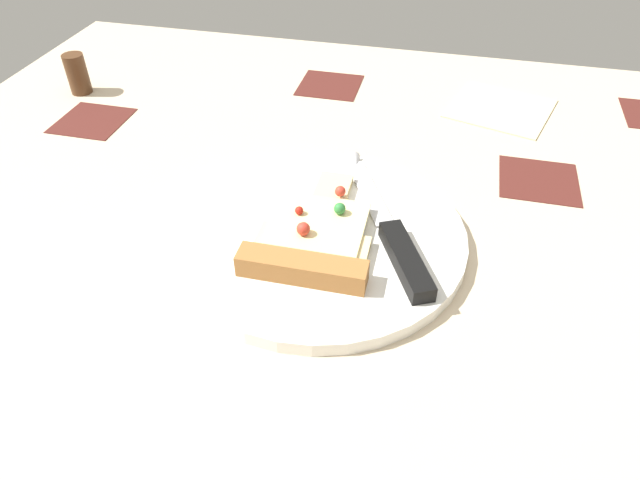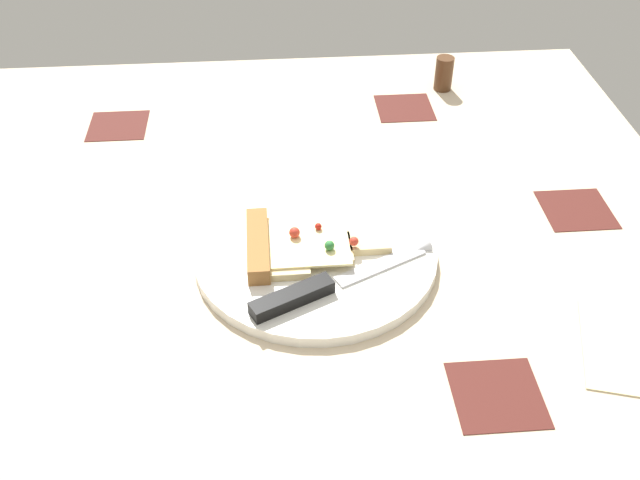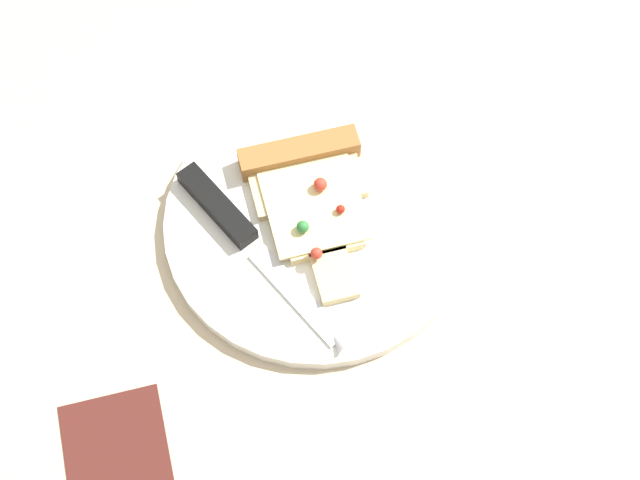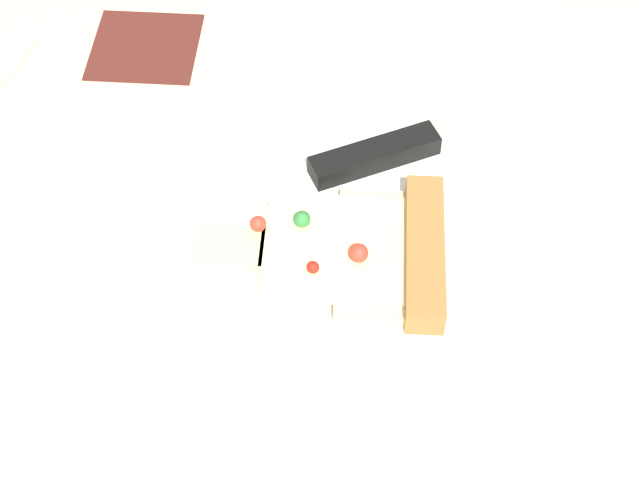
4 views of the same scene
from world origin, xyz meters
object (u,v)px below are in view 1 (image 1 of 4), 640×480
pepper_shaker (77,74)px  napkin (501,108)px  pizza_slice (313,240)px  knife (390,231)px  plate (319,236)px

pepper_shaker → napkin: bearing=98.7°
pizza_slice → knife: (-3.36, 7.04, -0.19)cm
pepper_shaker → napkin: size_ratio=0.44×
knife → pepper_shaker: bearing=127.7°
pizza_slice → napkin: 40.81cm
pizza_slice → pepper_shaker: bearing=146.6°
knife → pizza_slice: bearing=179.2°
knife → plate: bearing=160.0°
knife → napkin: knife is taller
plate → pepper_shaker: bearing=-120.4°
plate → knife: 7.23cm
plate → pizza_slice: bearing=0.6°
plate → knife: size_ratio=1.32×
pizza_slice → napkin: bearing=63.2°
plate → knife: (-0.78, 7.07, 1.33)cm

